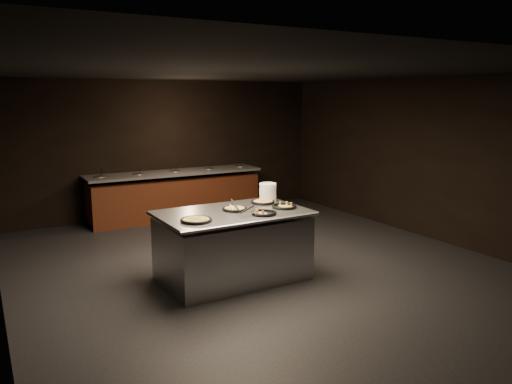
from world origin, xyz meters
TOP-DOWN VIEW (x-y plane):
  - room at (0.00, 0.00)m, footprint 7.02×8.02m
  - salad_bar at (0.00, 3.56)m, footprint 3.70×0.83m
  - serving_counter at (-0.59, -0.30)m, footprint 2.06×1.34m
  - plate_stack at (0.20, 0.06)m, footprint 0.26×0.26m
  - pan_veggie_whole at (-1.25, -0.58)m, footprint 0.41×0.41m
  - pan_cheese_whole at (-0.52, -0.24)m, footprint 0.35×0.35m
  - pan_cheese_slices_a at (0.06, -0.03)m, footprint 0.36×0.36m
  - pan_cheese_slices_b at (-0.29, -0.65)m, footprint 0.36×0.36m
  - pan_veggie_slices at (0.17, -0.44)m, footprint 0.36×0.36m
  - server_left at (-0.59, -0.33)m, footprint 0.11×0.35m
  - server_right at (-0.50, -0.67)m, footprint 0.30×0.15m

SIDE VIEW (x-z plane):
  - salad_bar at x=0.00m, z-range -0.15..1.03m
  - serving_counter at x=-0.59m, z-range -0.02..0.96m
  - pan_veggie_slices at x=0.17m, z-range 0.98..1.02m
  - pan_cheese_slices_b at x=-0.29m, z-range 0.98..1.02m
  - pan_cheese_whole at x=-0.52m, z-range 0.98..1.02m
  - pan_cheese_slices_a at x=0.06m, z-range 0.98..1.02m
  - pan_veggie_whole at x=-1.25m, z-range 0.98..1.02m
  - server_right at x=-0.50m, z-range 0.98..1.13m
  - server_left at x=-0.59m, z-range 0.98..1.14m
  - plate_stack at x=0.20m, z-range 0.98..1.25m
  - room at x=0.00m, z-range -0.01..2.91m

